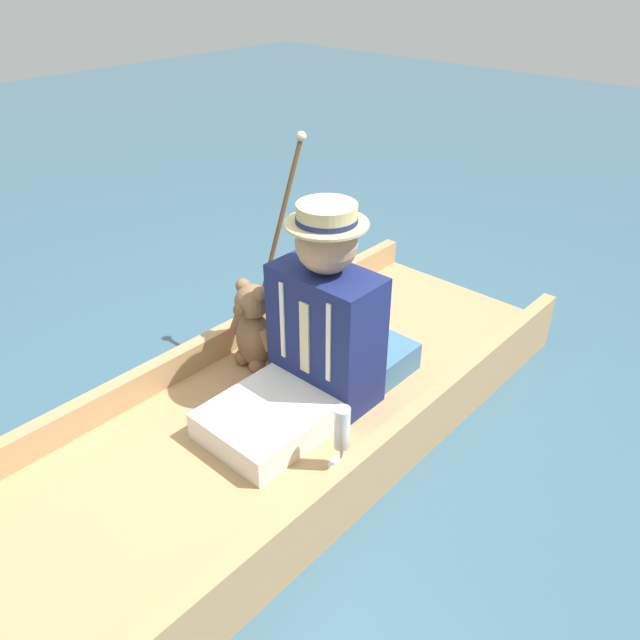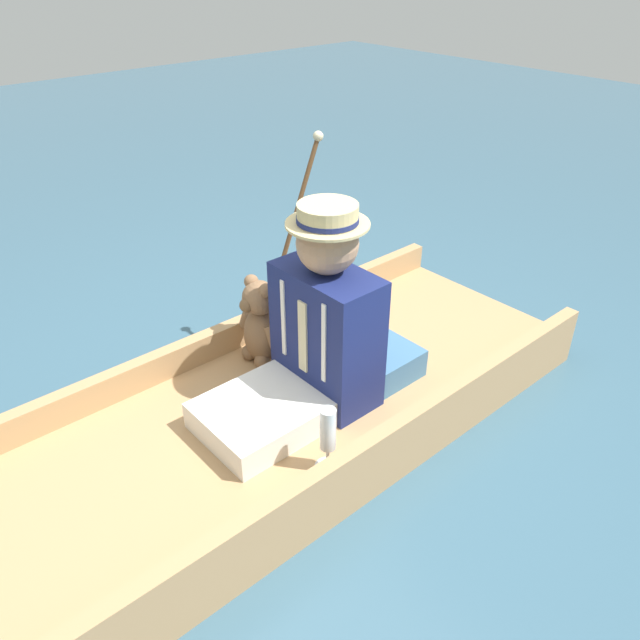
# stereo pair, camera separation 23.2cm
# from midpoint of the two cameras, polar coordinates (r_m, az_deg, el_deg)

# --- Properties ---
(ground_plane) EXTENTS (16.00, 16.00, 0.00)m
(ground_plane) POSITION_cam_midpoint_polar(r_m,az_deg,el_deg) (2.60, -4.89, -9.78)
(ground_plane) COLOR #385B70
(punt_boat) EXTENTS (0.99, 2.54, 0.27)m
(punt_boat) POSITION_cam_midpoint_polar(r_m,az_deg,el_deg) (2.54, -4.98, -8.37)
(punt_boat) COLOR tan
(punt_boat) RESTS_ON ground_plane
(seat_cushion) EXTENTS (0.37, 0.26, 0.12)m
(seat_cushion) POSITION_cam_midpoint_polar(r_m,az_deg,el_deg) (2.66, 1.85, -3.04)
(seat_cushion) COLOR teal
(seat_cushion) RESTS_ON punt_boat
(seated_person) EXTENTS (0.42, 0.69, 0.80)m
(seated_person) POSITION_cam_midpoint_polar(r_m,az_deg,el_deg) (2.33, -3.41, -1.43)
(seated_person) COLOR white
(seated_person) RESTS_ON punt_boat
(teddy_bear) EXTENTS (0.28, 0.16, 0.40)m
(teddy_bear) POSITION_cam_midpoint_polar(r_m,az_deg,el_deg) (2.62, -8.66, -0.78)
(teddy_bear) COLOR #846042
(teddy_bear) RESTS_ON punt_boat
(wine_glass) EXTENTS (0.09, 0.09, 0.26)m
(wine_glass) POSITION_cam_midpoint_polar(r_m,az_deg,el_deg) (2.12, -1.17, -10.31)
(wine_glass) COLOR silver
(wine_glass) RESTS_ON punt_boat
(walking_cane) EXTENTS (0.04, 0.39, 0.90)m
(walking_cane) POSITION_cam_midpoint_polar(r_m,az_deg,el_deg) (2.68, -6.30, 8.29)
(walking_cane) COLOR brown
(walking_cane) RESTS_ON punt_boat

